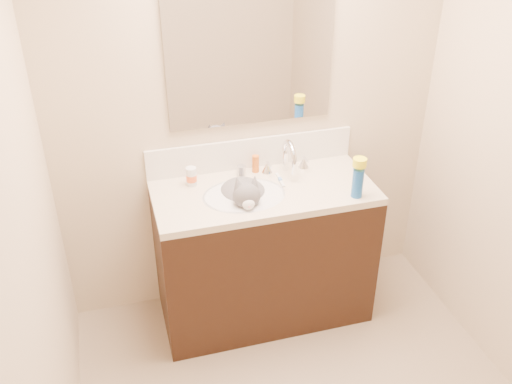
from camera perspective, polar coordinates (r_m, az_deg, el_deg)
room_shell at (r=1.97m, az=9.03°, el=2.18°), size 2.24×2.54×2.52m
vanity_cabinet at (r=3.33m, az=0.76°, el=-6.40°), size 1.20×0.55×0.82m
counter_slab at (r=3.09m, az=0.82°, el=-0.03°), size 1.20×0.55×0.04m
basin at (r=3.06m, az=-1.18°, el=-1.42°), size 0.45×0.36×0.14m
faucet at (r=3.20m, az=3.23°, el=3.27°), size 0.28×0.20×0.21m
cat at (r=3.06m, az=-1.22°, el=-0.57°), size 0.32×0.40×0.31m
backsplash at (r=3.25m, az=-0.49°, el=3.92°), size 1.20×0.02×0.18m
mirror at (r=3.03m, az=-0.54°, el=13.91°), size 0.90×0.02×0.80m
pill_bottle at (r=3.11m, az=-6.48°, el=1.56°), size 0.06×0.06×0.10m
pill_label at (r=3.11m, az=-6.47°, el=1.42°), size 0.06×0.06×0.04m
silver_jar at (r=3.20m, az=-1.50°, el=2.16°), size 0.06×0.06×0.06m
amber_bottle at (r=3.22m, az=-0.05°, el=2.84°), size 0.05×0.05×0.10m
toothbrush at (r=3.15m, az=2.43°, el=1.21°), size 0.02×0.15×0.01m
toothbrush_head at (r=3.15m, az=2.43°, el=1.26°), size 0.02×0.03×0.02m
spray_can at (r=3.02m, az=10.12°, el=0.89°), size 0.06×0.06×0.16m
spray_cap at (r=2.96m, az=10.33°, el=2.93°), size 0.08×0.08×0.04m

